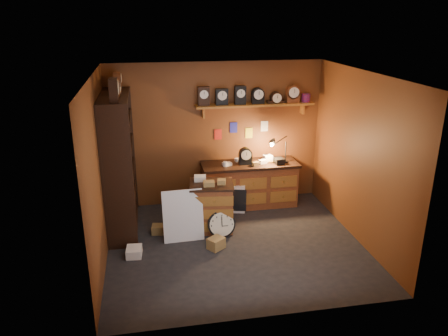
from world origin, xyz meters
TOP-DOWN VIEW (x-y plane):
  - floor at (0.00, 0.00)m, footprint 4.00×4.00m
  - room_shell at (0.04, 0.11)m, footprint 4.02×3.62m
  - shelving_unit at (-1.79, 0.98)m, footprint 0.47×1.60m
  - workbench at (0.58, 1.47)m, footprint 1.82×0.66m
  - low_cabinet at (-0.28, 0.62)m, footprint 0.80×0.70m
  - big_round_clock at (-0.17, 0.31)m, footprint 0.46×0.16m
  - white_panel at (-0.79, 0.32)m, footprint 0.66×0.21m
  - mini_fridge at (0.22, 1.39)m, footprint 0.62×0.64m
  - floor_box_a at (-1.19, 0.61)m, footprint 0.26×0.23m
  - floor_box_b at (-1.59, -0.06)m, footprint 0.25×0.29m
  - floor_box_c at (-0.32, -0.07)m, footprint 0.31×0.30m

SIDE VIEW (x-z plane):
  - floor at x=0.00m, z-range 0.00..0.00m
  - white_panel at x=-0.79m, z-range -0.43..0.43m
  - floor_box_b at x=-1.59m, z-range 0.00..0.14m
  - floor_box_a at x=-1.19m, z-range 0.00..0.14m
  - floor_box_c at x=-0.32m, z-range 0.00..0.18m
  - big_round_clock at x=-0.17m, z-range -0.01..0.46m
  - mini_fridge at x=0.22m, z-range 0.00..0.53m
  - low_cabinet at x=-0.28m, z-range -0.01..0.91m
  - workbench at x=0.58m, z-range -0.21..1.15m
  - shelving_unit at x=-1.79m, z-range -0.03..2.54m
  - room_shell at x=0.04m, z-range 0.37..3.08m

